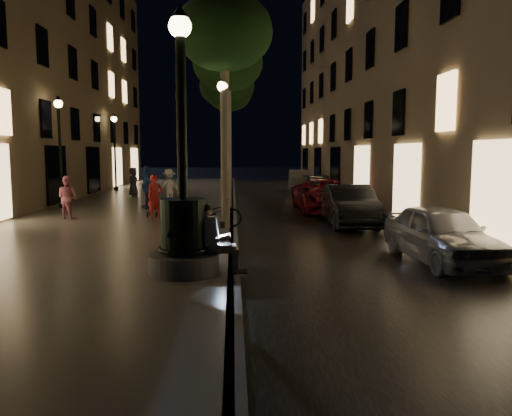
{
  "coord_description": "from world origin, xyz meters",
  "views": [
    {
      "loc": [
        -0.01,
        -7.87,
        2.63
      ],
      "look_at": [
        0.5,
        3.0,
        1.4
      ],
      "focal_mm": 35.0,
      "sensor_mm": 36.0,
      "label": 1
    }
  ],
  "objects": [
    {
      "name": "car_third",
      "position": [
        4.0,
        13.69,
        0.71
      ],
      "size": [
        2.35,
        5.1,
        1.42
      ],
      "primitive_type": "imported",
      "rotation": [
        0.0,
        0.0,
        0.0
      ],
      "color": "maroon",
      "rests_on": "ground"
    },
    {
      "name": "pedestrian_dark",
      "position": [
        -5.42,
        19.49,
        0.99
      ],
      "size": [
        0.67,
        0.87,
        1.58
      ],
      "primitive_type": "imported",
      "rotation": [
        0.0,
        0.0,
        1.81
      ],
      "color": "#343439",
      "rests_on": "promenade"
    },
    {
      "name": "ground",
      "position": [
        0.0,
        15.0,
        0.0
      ],
      "size": [
        120.0,
        120.0,
        0.0
      ],
      "primitive_type": "plane",
      "color": "black",
      "rests_on": "ground"
    },
    {
      "name": "stroller",
      "position": [
        -3.03,
        10.96,
        0.71
      ],
      "size": [
        0.43,
        0.99,
        1.01
      ],
      "rotation": [
        0.0,
        0.0,
        0.02
      ],
      "color": "black",
      "rests_on": "promenade"
    },
    {
      "name": "pedestrian_white",
      "position": [
        -2.87,
        14.55,
        1.03
      ],
      "size": [
        1.24,
        1.02,
        1.66
      ],
      "primitive_type": "imported",
      "rotation": [
        0.0,
        0.0,
        3.59
      ],
      "color": "white",
      "rests_on": "promenade"
    },
    {
      "name": "lamp_left_b",
      "position": [
        -7.4,
        14.0,
        3.24
      ],
      "size": [
        0.36,
        0.36,
        4.81
      ],
      "color": "black",
      "rests_on": "promenade"
    },
    {
      "name": "tree_second",
      "position": [
        -0.2,
        14.0,
        6.33
      ],
      "size": [
        3.0,
        3.0,
        7.4
      ],
      "color": "#6B604C",
      "rests_on": "promenade"
    },
    {
      "name": "lamp_curb_a",
      "position": [
        -0.3,
        8.0,
        3.24
      ],
      "size": [
        0.36,
        0.36,
        4.81
      ],
      "color": "black",
      "rests_on": "promenade"
    },
    {
      "name": "building_right",
      "position": [
        10.0,
        18.0,
        7.5
      ],
      "size": [
        8.0,
        36.0,
        15.0
      ],
      "primitive_type": "cube",
      "color": "#78694B",
      "rests_on": "ground"
    },
    {
      "name": "fountain_lamppost",
      "position": [
        -1.0,
        2.0,
        1.21
      ],
      "size": [
        1.4,
        1.4,
        5.21
      ],
      "color": "#59595B",
      "rests_on": "promenade"
    },
    {
      "name": "car_second",
      "position": [
        4.11,
        9.5,
        0.73
      ],
      "size": [
        1.66,
        4.45,
        1.45
      ],
      "primitive_type": "imported",
      "rotation": [
        0.0,
        0.0,
        -0.03
      ],
      "color": "black",
      "rests_on": "ground"
    },
    {
      "name": "lamp_curb_b",
      "position": [
        -0.3,
        16.0,
        3.24
      ],
      "size": [
        0.36,
        0.36,
        4.81
      ],
      "color": "black",
      "rests_on": "promenade"
    },
    {
      "name": "bicycle",
      "position": [
        -0.63,
        8.12,
        0.68
      ],
      "size": [
        1.83,
        0.67,
        0.95
      ],
      "primitive_type": "imported",
      "rotation": [
        0.0,
        0.0,
        1.59
      ],
      "color": "black",
      "rests_on": "promenade"
    },
    {
      "name": "cobble_lane",
      "position": [
        3.0,
        15.0,
        0.01
      ],
      "size": [
        6.0,
        45.0,
        0.02
      ],
      "primitive_type": "cube",
      "color": "black",
      "rests_on": "ground"
    },
    {
      "name": "lamp_curb_d",
      "position": [
        -0.3,
        32.0,
        3.24
      ],
      "size": [
        0.36,
        0.36,
        4.81
      ],
      "color": "black",
      "rests_on": "promenade"
    },
    {
      "name": "pedestrian_red",
      "position": [
        -2.82,
        10.2,
        1.01
      ],
      "size": [
        0.7,
        0.65,
        1.62
      ],
      "primitive_type": "imported",
      "rotation": [
        0.0,
        0.0,
        0.59
      ],
      "color": "red",
      "rests_on": "promenade"
    },
    {
      "name": "seated_man_laptop",
      "position": [
        -0.39,
        2.0,
        0.93
      ],
      "size": [
        1.02,
        0.35,
        1.39
      ],
      "color": "tan",
      "rests_on": "promenade"
    },
    {
      "name": "car_fifth",
      "position": [
        4.51,
        25.28,
        0.7
      ],
      "size": [
        1.77,
        4.33,
        1.4
      ],
      "primitive_type": "imported",
      "rotation": [
        0.0,
        0.0,
        -0.07
      ],
      "color": "gray",
      "rests_on": "ground"
    },
    {
      "name": "lamp_curb_c",
      "position": [
        -0.3,
        24.0,
        3.24
      ],
      "size": [
        0.36,
        0.36,
        4.81
      ],
      "color": "black",
      "rests_on": "promenade"
    },
    {
      "name": "tree_third",
      "position": [
        -0.3,
        20.0,
        6.14
      ],
      "size": [
        3.0,
        3.0,
        7.2
      ],
      "color": "#6B604C",
      "rests_on": "promenade"
    },
    {
      "name": "lamp_left_c",
      "position": [
        -7.4,
        24.0,
        3.24
      ],
      "size": [
        0.36,
        0.36,
        4.81
      ],
      "color": "black",
      "rests_on": "promenade"
    },
    {
      "name": "curb_strip",
      "position": [
        0.0,
        15.0,
        0.1
      ],
      "size": [
        0.25,
        45.0,
        0.2
      ],
      "primitive_type": "cube",
      "color": "#59595B",
      "rests_on": "ground"
    },
    {
      "name": "pedestrian_blue",
      "position": [
        -3.73,
        13.83,
        1.12
      ],
      "size": [
        0.89,
        1.16,
        1.84
      ],
      "primitive_type": "imported",
      "rotation": [
        0.0,
        0.0,
        5.18
      ],
      "color": "#26498C",
      "rests_on": "promenade"
    },
    {
      "name": "car_front",
      "position": [
        4.93,
        3.57,
        0.69
      ],
      "size": [
        1.89,
        4.13,
        1.37
      ],
      "primitive_type": "imported",
      "rotation": [
        0.0,
        0.0,
        0.07
      ],
      "color": "#94969B",
      "rests_on": "ground"
    },
    {
      "name": "pedestrian_pink",
      "position": [
        -5.97,
        10.32,
        0.98
      ],
      "size": [
        0.94,
        0.86,
        1.57
      ],
      "primitive_type": "imported",
      "rotation": [
        0.0,
        0.0,
        2.72
      ],
      "color": "#C3677D",
      "rests_on": "promenade"
    },
    {
      "name": "promenade",
      "position": [
        -4.0,
        15.0,
        0.1
      ],
      "size": [
        8.0,
        45.0,
        0.2
      ],
      "primitive_type": "cube",
      "color": "slate",
      "rests_on": "ground"
    },
    {
      "name": "car_rear",
      "position": [
        4.76,
        19.35,
        0.64
      ],
      "size": [
        2.09,
        4.5,
        1.27
      ],
      "primitive_type": "imported",
      "rotation": [
        0.0,
        0.0,
        -0.07
      ],
      "color": "#323137",
      "rests_on": "ground"
    },
    {
      "name": "tree_near",
      "position": [
        -0.25,
        8.0,
        6.24
      ],
      "size": [
        3.0,
        3.0,
        7.3
      ],
      "color": "#6B604C",
      "rests_on": "promenade"
    },
    {
      "name": "tree_far",
      "position": [
        -0.22,
        26.0,
        6.43
      ],
      "size": [
        3.0,
        3.0,
        7.5
      ],
      "color": "#6B604C",
      "rests_on": "promenade"
    }
  ]
}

